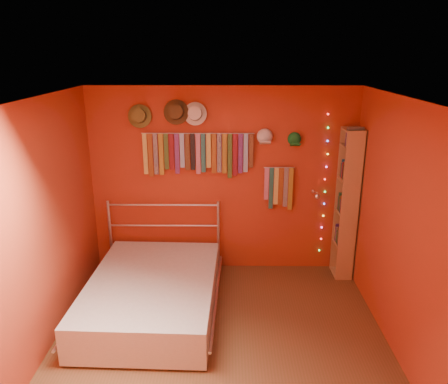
{
  "coord_description": "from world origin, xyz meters",
  "views": [
    {
      "loc": [
        0.07,
        -3.82,
        2.91
      ],
      "look_at": [
        0.03,
        0.9,
        1.38
      ],
      "focal_mm": 35.0,
      "sensor_mm": 36.0,
      "label": 1
    }
  ],
  "objects_px": {
    "tie_rack": "(198,152)",
    "bookshelf": "(350,204)",
    "reading_lamp": "(316,195)",
    "bed": "(153,294)"
  },
  "relations": [
    {
      "from": "tie_rack",
      "to": "reading_lamp",
      "type": "relative_size",
      "value": 4.51
    },
    {
      "from": "bookshelf",
      "to": "reading_lamp",
      "type": "bearing_deg",
      "value": -176.5
    },
    {
      "from": "reading_lamp",
      "to": "bookshelf",
      "type": "distance_m",
      "value": 0.47
    },
    {
      "from": "bed",
      "to": "tie_rack",
      "type": "bearing_deg",
      "value": 68.21
    },
    {
      "from": "reading_lamp",
      "to": "bookshelf",
      "type": "height_order",
      "value": "bookshelf"
    },
    {
      "from": "tie_rack",
      "to": "bed",
      "type": "relative_size",
      "value": 0.69
    },
    {
      "from": "reading_lamp",
      "to": "bookshelf",
      "type": "bearing_deg",
      "value": 3.5
    },
    {
      "from": "tie_rack",
      "to": "bookshelf",
      "type": "relative_size",
      "value": 0.72
    },
    {
      "from": "bookshelf",
      "to": "tie_rack",
      "type": "bearing_deg",
      "value": 175.52
    },
    {
      "from": "bed",
      "to": "reading_lamp",
      "type": "bearing_deg",
      "value": 26.12
    }
  ]
}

